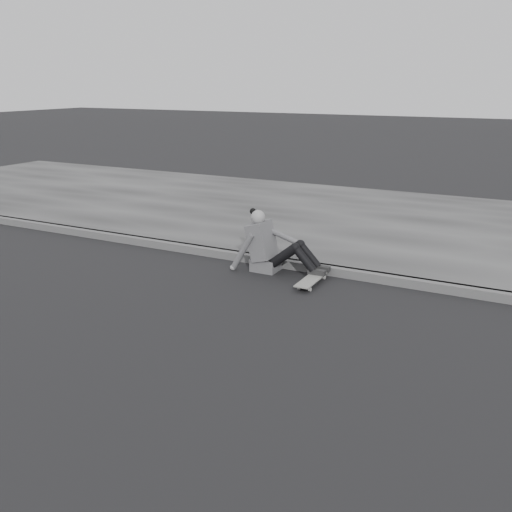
{
  "coord_description": "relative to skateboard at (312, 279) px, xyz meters",
  "views": [
    {
      "loc": [
        2.59,
        -4.57,
        2.58
      ],
      "look_at": [
        -0.49,
        1.43,
        0.5
      ],
      "focal_mm": 40.0,
      "sensor_mm": 36.0,
      "label": 1
    }
  ],
  "objects": [
    {
      "name": "sidewalk",
      "position": [
        -0.01,
        3.52,
        -0.01
      ],
      "size": [
        24.0,
        6.0,
        0.12
      ],
      "primitive_type": "cube",
      "color": "#3B3B3B",
      "rests_on": "ground"
    },
    {
      "name": "seated_woman",
      "position": [
        -0.73,
        0.25,
        0.29
      ],
      "size": [
        1.38,
        0.46,
        0.88
      ],
      "color": "#515153",
      "rests_on": "ground"
    },
    {
      "name": "curb",
      "position": [
        -0.01,
        0.5,
        -0.01
      ],
      "size": [
        24.0,
        0.16,
        0.12
      ],
      "primitive_type": "cube",
      "color": "#515151",
      "rests_on": "ground"
    },
    {
      "name": "skateboard",
      "position": [
        0.0,
        0.0,
        0.0
      ],
      "size": [
        0.2,
        0.78,
        0.09
      ],
      "color": "#A3A39E",
      "rests_on": "ground"
    },
    {
      "name": "ground",
      "position": [
        -0.01,
        -2.08,
        -0.07
      ],
      "size": [
        80.0,
        80.0,
        0.0
      ],
      "primitive_type": "plane",
      "color": "black",
      "rests_on": "ground"
    }
  ]
}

